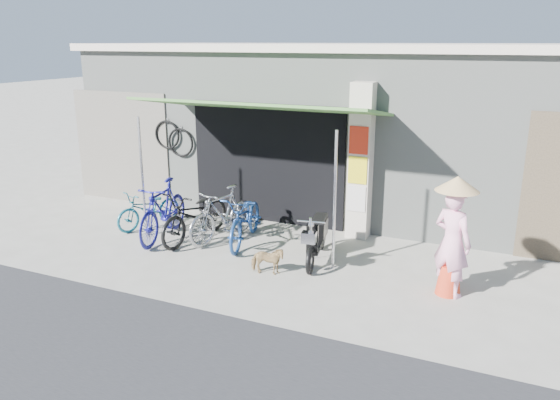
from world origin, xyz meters
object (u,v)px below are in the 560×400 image
at_px(street_dog, 267,261).
at_px(bike_black, 196,215).
at_px(bike_navy, 246,218).
at_px(moped, 317,238).
at_px(bike_teal, 149,209).
at_px(bike_blue, 163,210).
at_px(nun, 453,238).
at_px(bike_silver, 223,214).

bearing_deg(street_dog, bike_black, 51.00).
distance_m(bike_black, bike_navy, 0.98).
bearing_deg(moped, bike_navy, 160.78).
bearing_deg(bike_teal, bike_blue, -15.58).
bearing_deg(street_dog, bike_teal, 56.39).
relative_size(bike_teal, bike_navy, 0.80).
xyz_separation_m(bike_black, bike_navy, (0.96, 0.23, -0.02)).
bearing_deg(moped, street_dog, -130.32).
relative_size(bike_blue, bike_navy, 1.02).
distance_m(bike_black, nun, 4.82).
relative_size(bike_teal, bike_silver, 0.86).
height_order(moped, nun, nun).
height_order(bike_silver, nun, nun).
relative_size(bike_teal, nun, 0.81).
bearing_deg(bike_teal, street_dog, -1.94).
height_order(street_dog, moped, moped).
bearing_deg(street_dog, bike_navy, 26.97).
height_order(bike_blue, bike_silver, bike_blue).
relative_size(bike_blue, bike_black, 0.99).
bearing_deg(bike_silver, bike_navy, 18.58).
xyz_separation_m(bike_teal, street_dog, (3.25, -1.17, -0.15)).
xyz_separation_m(bike_blue, nun, (5.40, -0.26, 0.34)).
xyz_separation_m(bike_blue, bike_navy, (1.57, 0.43, -0.08)).
height_order(bike_blue, nun, nun).
height_order(bike_teal, moped, moped).
bearing_deg(bike_black, street_dog, -19.12).
bearing_deg(bike_teal, bike_black, 6.86).
height_order(bike_blue, bike_navy, bike_blue).
height_order(bike_black, nun, nun).
relative_size(bike_black, moped, 1.20).
bearing_deg(bike_black, bike_blue, -156.24).
distance_m(bike_teal, street_dog, 3.46).
bearing_deg(bike_navy, bike_silver, 172.06).
bearing_deg(bike_silver, bike_black, -141.67).
xyz_separation_m(bike_teal, bike_blue, (0.68, -0.45, 0.18)).
height_order(bike_blue, bike_black, bike_blue).
bearing_deg(street_dog, bike_blue, 60.54).
height_order(bike_silver, street_dog, bike_silver).
height_order(bike_teal, bike_blue, bike_blue).
relative_size(bike_silver, street_dog, 3.05).
xyz_separation_m(street_dog, nun, (2.83, 0.46, 0.67)).
bearing_deg(nun, bike_navy, 16.91).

